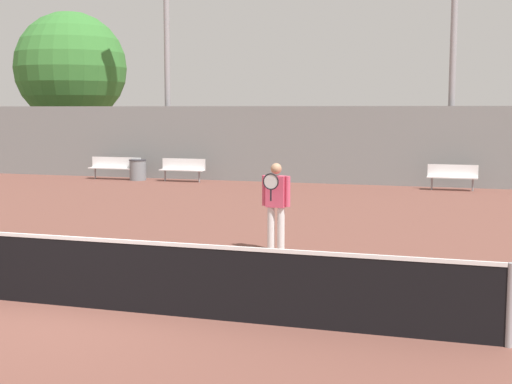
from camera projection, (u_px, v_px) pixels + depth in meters
The scene contains 11 objects.
ground_plane at pixel (81, 307), 9.86m from camera, with size 100.00×100.00×0.00m, color brown.
tennis_net at pixel (80, 272), 9.80m from camera, with size 11.28×0.09×0.99m.
tennis_player at pixel (276, 202), 13.54m from camera, with size 0.57×0.42×1.71m.
bench_courtside_near at pixel (183, 167), 26.84m from camera, with size 1.73×0.40×0.86m.
bench_courtside_far at pixel (115, 166), 27.68m from camera, with size 2.09×0.40×0.86m.
bench_by_gate at pixel (452, 175), 23.94m from camera, with size 1.66×0.40×0.86m.
light_pole_near_left at pixel (166, 5), 28.43m from camera, with size 0.90×0.60×11.68m.
light_pole_center_back at pixel (453, 41), 25.07m from camera, with size 0.90×0.60×8.37m.
trash_bin at pixel (138, 170), 27.34m from camera, with size 0.66×0.66×0.80m.
back_fence at pixel (329, 145), 25.99m from camera, with size 34.14×0.06×2.83m.
tree_green_tall at pixel (71, 68), 33.37m from camera, with size 5.20×5.20×7.24m.
Camera 1 is at (5.17, -8.45, 2.73)m, focal length 50.00 mm.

